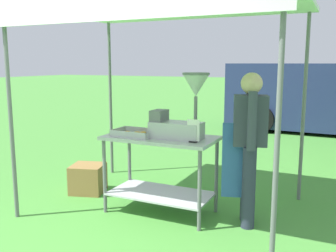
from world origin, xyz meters
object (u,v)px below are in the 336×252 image
donut_tray (134,134)px  supply_crate (88,179)px  menu_sign (193,133)px  vendor (249,141)px  stall_canopy (164,12)px  van_navy (330,97)px  donut_cart (160,158)px  donut_fryer (182,113)px

donut_tray → supply_crate: 1.18m
donut_tray → menu_sign: bearing=-5.0°
vendor → stall_canopy: bearing=-179.4°
menu_sign → van_navy: van_navy is taller
donut_tray → vendor: 1.27m
menu_sign → stall_canopy: bearing=151.3°
donut_tray → van_navy: 6.80m
donut_tray → donut_cart: bearing=16.4°
donut_cart → donut_tray: 0.41m
donut_fryer → donut_tray: bearing=-173.8°
stall_canopy → van_navy: size_ratio=0.61×
donut_fryer → vendor: (0.70, 0.13, -0.27)m
van_navy → supply_crate: bearing=-113.0°
donut_cart → donut_fryer: donut_fryer is taller
donut_fryer → vendor: size_ratio=0.44×
stall_canopy → supply_crate: bearing=175.2°
vendor → van_navy: bearing=85.3°
donut_fryer → menu_sign: bearing=-34.7°
vendor → supply_crate: vendor is taller
van_navy → vendor: bearing=-94.7°
donut_cart → menu_sign: 0.59m
stall_canopy → donut_fryer: bearing=-24.3°
van_navy → menu_sign: bearing=-98.9°
menu_sign → vendor: (0.52, 0.26, -0.09)m
stall_canopy → donut_cart: (0.00, -0.10, -1.61)m
donut_fryer → vendor: vendor is taller
menu_sign → van_navy: (1.04, 6.63, -0.12)m
donut_cart → van_navy: bearing=77.0°
stall_canopy → vendor: (0.97, 0.01, -1.35)m
stall_canopy → supply_crate: size_ratio=5.88×
vendor → van_navy: 6.39m
vendor → van_navy: van_navy is taller
stall_canopy → donut_cart: 1.62m
stall_canopy → donut_fryer: size_ratio=4.20×
donut_cart → vendor: 1.01m
menu_sign → supply_crate: size_ratio=0.47×
donut_fryer → supply_crate: donut_fryer is taller
donut_tray → donut_fryer: 0.62m
supply_crate → van_navy: bearing=67.0°
menu_sign → supply_crate: (-1.63, 0.35, -0.81)m
donut_cart → donut_tray: bearing=-163.6°
vendor → donut_fryer: bearing=-169.3°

